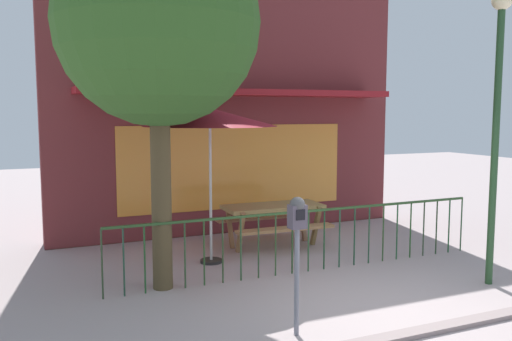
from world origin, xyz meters
The scene contains 9 objects.
ground centered at (0.00, 0.00, 0.00)m, with size 40.00×40.00×0.00m, color #A79695.
pub_storefront centered at (0.00, 5.09, 2.80)m, with size 7.38×1.35×5.65m.
patio_fence_front centered at (0.00, 1.84, 0.66)m, with size 6.22×0.04×0.97m.
picnic_table_left centered at (0.17, 3.46, 0.61)m, with size 1.84×1.42×0.79m.
patio_umbrella centered at (-1.22, 2.91, 2.37)m, with size 2.17×2.17×2.53m.
parking_meter_near centered at (-1.30, -0.21, 1.20)m, with size 0.18×0.17×1.55m.
street_tree centered at (-2.26, 1.96, 3.61)m, with size 2.75×2.75×5.01m.
street_lamp centered at (2.09, 0.26, 2.67)m, with size 0.28×0.28×4.12m.
curb_edge centered at (0.00, -0.75, 0.00)m, with size 10.33×0.20×0.11m, color gray.
Camera 1 is at (-4.04, -5.30, 2.47)m, focal length 37.91 mm.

